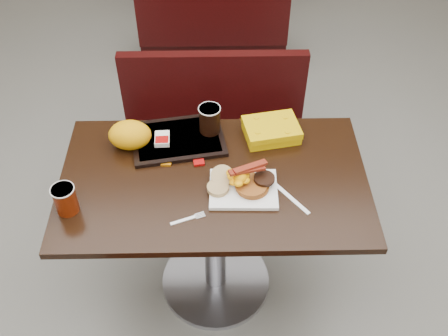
{
  "coord_description": "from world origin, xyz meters",
  "views": [
    {
      "loc": [
        0.01,
        -1.4,
        2.23
      ],
      "look_at": [
        0.04,
        -0.02,
        0.82
      ],
      "focal_mm": 41.93,
      "sensor_mm": 36.0,
      "label": 1
    }
  ],
  "objects_px": {
    "bench_far_s": "(213,18)",
    "platter": "(243,189)",
    "clamshell": "(271,130)",
    "tray": "(178,139)",
    "knife": "(292,199)",
    "pancake_stack": "(253,185)",
    "bench_near_n": "(214,133)",
    "fork": "(183,220)",
    "paper_bag": "(130,135)",
    "coffee_cup_near": "(65,200)",
    "hashbrown_sleeve_left": "(162,139)",
    "coffee_cup_far": "(210,119)",
    "table_near": "(215,236)"
  },
  "relations": [
    {
      "from": "paper_bag",
      "to": "coffee_cup_near",
      "type": "bearing_deg",
      "value": -120.09
    },
    {
      "from": "bench_near_n",
      "to": "table_near",
      "type": "bearing_deg",
      "value": -90.0
    },
    {
      "from": "bench_far_s",
      "to": "tray",
      "type": "relative_size",
      "value": 2.65
    },
    {
      "from": "table_near",
      "to": "bench_far_s",
      "type": "bearing_deg",
      "value": 90.0
    },
    {
      "from": "pancake_stack",
      "to": "knife",
      "type": "xyz_separation_m",
      "value": [
        0.15,
        -0.05,
        -0.03
      ]
    },
    {
      "from": "fork",
      "to": "clamshell",
      "type": "relative_size",
      "value": 0.58
    },
    {
      "from": "hashbrown_sleeve_left",
      "to": "coffee_cup_far",
      "type": "relative_size",
      "value": 0.68
    },
    {
      "from": "knife",
      "to": "clamshell",
      "type": "relative_size",
      "value": 0.83
    },
    {
      "from": "coffee_cup_near",
      "to": "knife",
      "type": "height_order",
      "value": "coffee_cup_near"
    },
    {
      "from": "bench_near_n",
      "to": "bench_far_s",
      "type": "xyz_separation_m",
      "value": [
        0.0,
        1.2,
        0.0
      ]
    },
    {
      "from": "fork",
      "to": "coffee_cup_far",
      "type": "height_order",
      "value": "coffee_cup_far"
    },
    {
      "from": "bench_near_n",
      "to": "knife",
      "type": "distance_m",
      "value": 0.95
    },
    {
      "from": "bench_near_n",
      "to": "fork",
      "type": "bearing_deg",
      "value": -97.02
    },
    {
      "from": "bench_far_s",
      "to": "fork",
      "type": "relative_size",
      "value": 7.66
    },
    {
      "from": "knife",
      "to": "fork",
      "type": "bearing_deg",
      "value": -113.5
    },
    {
      "from": "pancake_stack",
      "to": "hashbrown_sleeve_left",
      "type": "height_order",
      "value": "pancake_stack"
    },
    {
      "from": "coffee_cup_near",
      "to": "hashbrown_sleeve_left",
      "type": "relative_size",
      "value": 1.4
    },
    {
      "from": "bench_near_n",
      "to": "platter",
      "type": "bearing_deg",
      "value": -81.65
    },
    {
      "from": "fork",
      "to": "paper_bag",
      "type": "height_order",
      "value": "paper_bag"
    },
    {
      "from": "platter",
      "to": "table_near",
      "type": "bearing_deg",
      "value": 149.99
    },
    {
      "from": "platter",
      "to": "paper_bag",
      "type": "xyz_separation_m",
      "value": [
        -0.45,
        0.26,
        0.05
      ]
    },
    {
      "from": "tray",
      "to": "hashbrown_sleeve_left",
      "type": "relative_size",
      "value": 4.64
    },
    {
      "from": "knife",
      "to": "hashbrown_sleeve_left",
      "type": "height_order",
      "value": "hashbrown_sleeve_left"
    },
    {
      "from": "coffee_cup_near",
      "to": "clamshell",
      "type": "relative_size",
      "value": 0.51
    },
    {
      "from": "bench_near_n",
      "to": "coffee_cup_near",
      "type": "relative_size",
      "value": 8.78
    },
    {
      "from": "knife",
      "to": "hashbrown_sleeve_left",
      "type": "xyz_separation_m",
      "value": [
        -0.5,
        0.31,
        0.03
      ]
    },
    {
      "from": "pancake_stack",
      "to": "knife",
      "type": "bearing_deg",
      "value": -18.27
    },
    {
      "from": "platter",
      "to": "paper_bag",
      "type": "distance_m",
      "value": 0.52
    },
    {
      "from": "pancake_stack",
      "to": "fork",
      "type": "relative_size",
      "value": 0.97
    },
    {
      "from": "knife",
      "to": "hashbrown_sleeve_left",
      "type": "bearing_deg",
      "value": -158.65
    },
    {
      "from": "bench_far_s",
      "to": "coffee_cup_near",
      "type": "xyz_separation_m",
      "value": [
        -0.53,
        -2.05,
        0.45
      ]
    },
    {
      "from": "bench_near_n",
      "to": "clamshell",
      "type": "xyz_separation_m",
      "value": [
        0.24,
        -0.46,
        0.42
      ]
    },
    {
      "from": "bench_far_s",
      "to": "clamshell",
      "type": "relative_size",
      "value": 4.48
    },
    {
      "from": "tray",
      "to": "clamshell",
      "type": "xyz_separation_m",
      "value": [
        0.39,
        0.02,
        0.02
      ]
    },
    {
      "from": "bench_far_s",
      "to": "platter",
      "type": "relative_size",
      "value": 3.9
    },
    {
      "from": "pancake_stack",
      "to": "bench_near_n",
      "type": "bearing_deg",
      "value": 100.83
    },
    {
      "from": "bench_near_n",
      "to": "clamshell",
      "type": "relative_size",
      "value": 4.48
    },
    {
      "from": "table_near",
      "to": "paper_bag",
      "type": "bearing_deg",
      "value": 150.96
    },
    {
      "from": "bench_near_n",
      "to": "pancake_stack",
      "type": "xyz_separation_m",
      "value": [
        0.15,
        -0.77,
        0.42
      ]
    },
    {
      "from": "coffee_cup_near",
      "to": "pancake_stack",
      "type": "bearing_deg",
      "value": 6.98
    },
    {
      "from": "table_near",
      "to": "hashbrown_sleeve_left",
      "type": "height_order",
      "value": "hashbrown_sleeve_left"
    },
    {
      "from": "tray",
      "to": "hashbrown_sleeve_left",
      "type": "distance_m",
      "value": 0.07
    },
    {
      "from": "bench_near_n",
      "to": "pancake_stack",
      "type": "distance_m",
      "value": 0.89
    },
    {
      "from": "platter",
      "to": "knife",
      "type": "xyz_separation_m",
      "value": [
        0.18,
        -0.05,
        -0.01
      ]
    },
    {
      "from": "clamshell",
      "to": "tray",
      "type": "bearing_deg",
      "value": 172.85
    },
    {
      "from": "bench_near_n",
      "to": "bench_far_s",
      "type": "bearing_deg",
      "value": 90.0
    },
    {
      "from": "table_near",
      "to": "platter",
      "type": "bearing_deg",
      "value": -31.47
    },
    {
      "from": "table_near",
      "to": "fork",
      "type": "distance_m",
      "value": 0.45
    },
    {
      "from": "platter",
      "to": "tray",
      "type": "relative_size",
      "value": 0.68
    },
    {
      "from": "hashbrown_sleeve_left",
      "to": "coffee_cup_far",
      "type": "bearing_deg",
      "value": 15.32
    }
  ]
}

